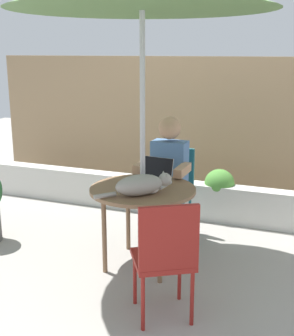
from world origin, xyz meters
TOP-DOWN VIEW (x-y plane):
  - ground_plane at (0.00, 0.00)m, footprint 14.00×14.00m
  - fence_back at (0.00, 2.08)m, footprint 5.83×0.08m
  - planter_wall_low at (0.00, 1.31)m, footprint 5.25×0.20m
  - patio_table at (0.00, 0.00)m, footprint 0.90×0.90m
  - chair_occupied at (0.00, 0.80)m, footprint 0.40×0.40m
  - chair_empty at (0.46, -0.74)m, footprint 0.55×0.55m
  - person_seated at (0.00, 0.64)m, footprint 0.48×0.48m
  - laptop at (0.03, 0.19)m, footprint 0.32×0.28m
  - cat at (0.07, -0.18)m, footprint 0.51×0.47m
  - potted_plant_near_fence at (0.37, 1.37)m, footprint 0.33×0.33m

SIDE VIEW (x-z plane):
  - ground_plane at x=0.00m, z-range 0.00..0.00m
  - planter_wall_low at x=0.00m, z-range 0.00..0.40m
  - potted_plant_near_fence at x=0.37m, z-range 0.01..0.58m
  - chair_occupied at x=0.00m, z-range 0.07..0.96m
  - chair_empty at x=0.46m, z-range 0.07..0.96m
  - patio_table at x=0.00m, z-range 0.29..0.99m
  - person_seated at x=0.00m, z-range 0.08..1.30m
  - laptop at x=0.03m, z-range 0.66..0.88m
  - cat at x=0.07m, z-range 0.70..0.88m
  - fence_back at x=0.00m, z-range 0.00..1.77m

